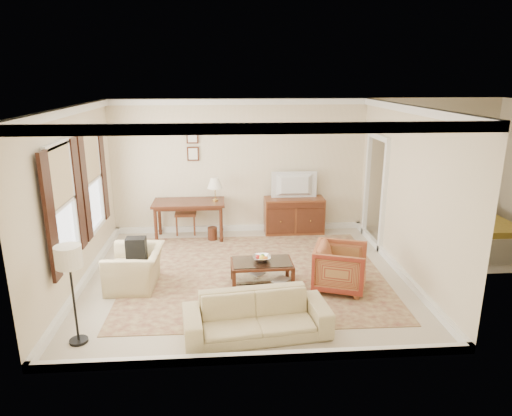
{
  "coord_description": "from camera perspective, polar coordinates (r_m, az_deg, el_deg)",
  "views": [
    {
      "loc": [
        -0.36,
        -7.27,
        3.37
      ],
      "look_at": [
        0.2,
        0.3,
        1.15
      ],
      "focal_mm": 32.0,
      "sensor_mm": 36.0,
      "label": 1
    }
  ],
  "objects": [
    {
      "name": "fruit_bowl",
      "position": [
        7.55,
        0.74,
        -6.19
      ],
      "size": [
        0.42,
        0.42,
        0.1
      ],
      "primitive_type": "imported",
      "color": "silver",
      "rests_on": "coffee_table"
    },
    {
      "name": "rug",
      "position": [
        8.12,
        -0.19,
        -8.18
      ],
      "size": [
        4.48,
        3.86,
        0.01
      ],
      "primitive_type": "cube",
      "rotation": [
        0.0,
        0.0,
        -0.01
      ],
      "color": "#591D20",
      "rests_on": "room_shell"
    },
    {
      "name": "doorway",
      "position": [
        9.57,
        14.62,
        1.89
      ],
      "size": [
        0.1,
        1.12,
        2.25
      ],
      "primitive_type": null,
      "color": "white",
      "rests_on": "room_shell"
    },
    {
      "name": "book_a",
      "position": [
        7.7,
        -0.64,
        -8.27
      ],
      "size": [
        0.25,
        0.2,
        0.38
      ],
      "primitive_type": "imported",
      "rotation": [
        0.0,
        0.0,
        0.64
      ],
      "color": "brown",
      "rests_on": "coffee_table"
    },
    {
      "name": "desk_lamp",
      "position": [
        9.58,
        -5.14,
        2.33
      ],
      "size": [
        0.32,
        0.32,
        0.5
      ],
      "primitive_type": null,
      "color": "silver",
      "rests_on": "writing_desk"
    },
    {
      "name": "desk_chair",
      "position": [
        10.09,
        -8.79,
        -0.27
      ],
      "size": [
        0.52,
        0.52,
        1.05
      ],
      "primitive_type": null,
      "rotation": [
        0.0,
        0.0,
        -0.18
      ],
      "color": "brown",
      "rests_on": "room_shell"
    },
    {
      "name": "tv",
      "position": [
        9.82,
        4.9,
        3.87
      ],
      "size": [
        0.94,
        0.54,
        0.12
      ],
      "primitive_type": "imported",
      "rotation": [
        0.0,
        0.0,
        3.14
      ],
      "color": "black",
      "rests_on": "sideboard"
    },
    {
      "name": "window_front",
      "position": [
        7.21,
        -23.02,
        0.35
      ],
      "size": [
        0.12,
        1.56,
        1.8
      ],
      "primitive_type": null,
      "color": "#CCB284",
      "rests_on": "room_shell"
    },
    {
      "name": "sideboard",
      "position": [
        10.06,
        4.76,
        -0.93
      ],
      "size": [
        1.29,
        0.5,
        0.79
      ],
      "primitive_type": "cube",
      "color": "brown",
      "rests_on": "room_shell"
    },
    {
      "name": "floor_lamp",
      "position": [
        6.17,
        -22.31,
        -6.49
      ],
      "size": [
        0.33,
        0.33,
        1.35
      ],
      "color": "black",
      "rests_on": "room_shell"
    },
    {
      "name": "framed_prints",
      "position": [
        9.86,
        -7.92,
        7.82
      ],
      "size": [
        0.25,
        0.04,
        0.68
      ],
      "primitive_type": null,
      "color": "#441F13",
      "rests_on": "room_shell"
    },
    {
      "name": "striped_armchair",
      "position": [
        7.54,
        10.5,
        -7.06
      ],
      "size": [
        0.98,
        1.01,
        0.83
      ],
      "primitive_type": "imported",
      "rotation": [
        0.0,
        0.0,
        1.23
      ],
      "color": "maroon",
      "rests_on": "room_shell"
    },
    {
      "name": "book_b",
      "position": [
        7.57,
        2.5,
        -8.78
      ],
      "size": [
        0.23,
        0.21,
        0.38
      ],
      "primitive_type": "imported",
      "rotation": [
        0.0,
        0.0,
        -0.73
      ],
      "color": "brown",
      "rests_on": "coffee_table"
    },
    {
      "name": "writing_desk",
      "position": [
        9.69,
        -8.38,
        0.2
      ],
      "size": [
        1.5,
        0.75,
        0.82
      ],
      "color": "#441F13",
      "rests_on": "room_shell"
    },
    {
      "name": "annex_bedroom",
      "position": [
        10.18,
        24.49,
        -2.54
      ],
      "size": [
        3.0,
        2.7,
        2.9
      ],
      "color": "beige",
      "rests_on": "ground"
    },
    {
      "name": "backpack",
      "position": [
        7.75,
        -14.76,
        -4.64
      ],
      "size": [
        0.31,
        0.37,
        0.4
      ],
      "primitive_type": "cube",
      "rotation": [
        0.0,
        0.0,
        -1.9
      ],
      "color": "black",
      "rests_on": "club_armchair"
    },
    {
      "name": "sofa",
      "position": [
        6.2,
        0.08,
        -12.55
      ],
      "size": [
        1.99,
        0.79,
        0.76
      ],
      "primitive_type": "imported",
      "rotation": [
        0.0,
        0.0,
        0.12
      ],
      "color": "#D0BF8C",
      "rests_on": "room_shell"
    },
    {
      "name": "window_rear",
      "position": [
        8.69,
        -19.78,
        3.24
      ],
      "size": [
        0.12,
        1.56,
        1.8
      ],
      "primitive_type": null,
      "color": "#CCB284",
      "rests_on": "room_shell"
    },
    {
      "name": "coffee_table",
      "position": [
        7.58,
        0.73,
        -7.39
      ],
      "size": [
        1.02,
        0.62,
        0.43
      ],
      "rotation": [
        0.0,
        0.0,
        0.03
      ],
      "color": "#441F13",
      "rests_on": "room_shell"
    },
    {
      "name": "club_armchair",
      "position": [
        7.77,
        -14.93,
        -6.53
      ],
      "size": [
        0.68,
        1.01,
        0.86
      ],
      "primitive_type": "imported",
      "rotation": [
        0.0,
        0.0,
        -1.62
      ],
      "color": "#D0BF8C",
      "rests_on": "room_shell"
    },
    {
      "name": "room_shell",
      "position": [
        7.33,
        -1.4,
        9.26
      ],
      "size": [
        5.51,
        5.01,
        2.91
      ],
      "color": "beige",
      "rests_on": "ground"
    }
  ]
}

